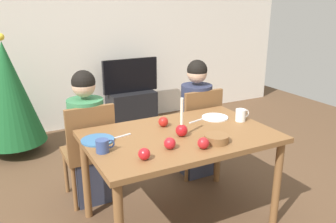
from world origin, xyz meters
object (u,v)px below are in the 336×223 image
mug_right (241,115)px  dining_table (180,144)px  tv (130,76)px  apple_far_edge (170,143)px  plate_left (98,140)px  mug_left (103,146)px  candle_centerpiece (182,128)px  chair_left (89,148)px  person_left_child (88,140)px  tv_stand (132,108)px  bowl_walnuts (217,139)px  apple_by_left_plate (203,143)px  apple_by_right_mug (163,122)px  person_right_child (196,120)px  chair_right (197,127)px  plate_right (215,117)px  christmas_tree (9,93)px  apple_near_candle (144,154)px

mug_right → dining_table: bearing=-177.3°
tv → apple_far_edge: 2.60m
plate_left → tv: bearing=62.9°
mug_left → mug_right: bearing=3.5°
candle_centerpiece → apple_far_edge: (-0.18, -0.16, -0.02)m
plate_left → chair_left: bearing=84.3°
person_left_child → tv_stand: (1.05, 1.66, -0.33)m
tv → bowl_walnuts: tv is taller
tv → mug_right: tv is taller
apple_by_left_plate → apple_by_right_mug: size_ratio=1.01×
person_left_child → bowl_walnuts: size_ratio=6.78×
tv_stand → person_left_child: bearing=-122.4°
person_right_child → bowl_walnuts: bearing=-113.6°
mug_left → mug_right: 1.20m
mug_right → chair_right: bearing=95.0°
plate_right → apple_by_right_mug: apple_by_right_mug is taller
apple_far_edge → plate_right: bearing=31.2°
christmas_tree → plate_left: size_ratio=5.78×
dining_table → plate_left: size_ratio=5.90×
mug_left → bowl_walnuts: 0.79m
person_right_child → person_left_child: bearing=180.0°
person_left_child → christmas_tree: size_ratio=0.85×
dining_table → apple_by_right_mug: apple_by_right_mug is taller
chair_left → person_right_child: size_ratio=0.77×
apple_by_right_mug → mug_right: bearing=-15.7°
christmas_tree → tv: bearing=10.2°
candle_centerpiece → apple_by_left_plate: size_ratio=3.63×
person_left_child → apple_by_left_plate: (0.55, -0.94, 0.22)m
apple_by_right_mug → chair_left: bearing=141.3°
chair_left → apple_by_right_mug: chair_left is taller
candle_centerpiece → mug_right: bearing=6.4°
apple_by_left_plate → apple_by_right_mug: bearing=95.1°
chair_left → bowl_walnuts: (0.69, -0.86, 0.27)m
tv_stand → bowl_walnuts: 2.64m
dining_table → chair_left: (-0.54, 0.61, -0.15)m
christmas_tree → mug_right: 2.58m
apple_by_left_plate → dining_table: bearing=91.1°
person_right_child → tv: bearing=91.0°
mug_right → apple_by_left_plate: 0.67m
dining_table → plate_left: (-0.59, 0.16, 0.09)m
apple_near_candle → plate_right: bearing=28.1°
candle_centerpiece → plate_right: candle_centerpiece is taller
dining_table → apple_by_right_mug: 0.24m
chair_left → christmas_tree: (-0.51, 1.41, 0.20)m
tv_stand → apple_far_edge: size_ratio=7.93×
chair_left → mug_right: 1.31m
candle_centerpiece → mug_left: candle_centerpiece is taller
chair_right → tv: size_ratio=1.14×
tv_stand → apple_by_right_mug: apple_by_right_mug is taller
chair_right → candle_centerpiece: size_ratio=3.08×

